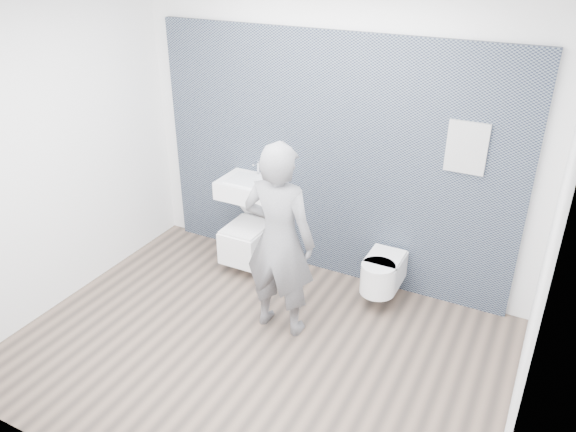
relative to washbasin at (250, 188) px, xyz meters
The scene contains 8 objects.
ground 1.66m from the washbasin, 58.60° to the right, with size 4.00×4.00×0.00m, color brown.
room_shell 1.67m from the washbasin, 58.60° to the right, with size 4.00×4.00×4.00m.
tile_wall 1.17m from the washbasin, 19.04° to the left, with size 3.60×0.06×2.40m, color black.
washbasin is the anchor object (origin of this frame).
toilet_square 0.55m from the washbasin, 90.00° to the right, with size 0.40×0.58×0.70m.
toilet_rounded 1.54m from the washbasin, ahead, with size 0.33×0.56×0.30m.
info_placard 2.17m from the washbasin, ahead, with size 0.33×0.03×0.44m, color white.
visitor 1.12m from the washbasin, 46.91° to the right, with size 0.63×0.42×1.74m, color slate.
Camera 1 is at (1.94, -3.16, 3.16)m, focal length 35.00 mm.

